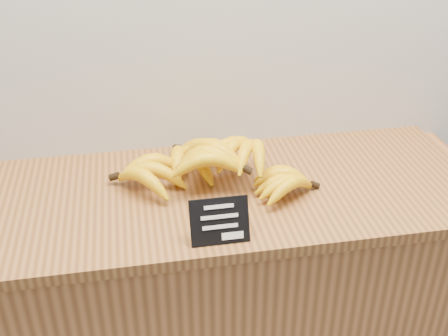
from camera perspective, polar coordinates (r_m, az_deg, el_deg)
counter at (r=1.77m, az=-0.30°, el=-15.28°), size 1.47×0.50×0.90m
counter_top at (r=1.47m, az=-0.35°, el=-2.55°), size 1.35×0.54×0.03m
chalkboard_sign at (r=1.25m, az=-0.45°, el=-5.43°), size 0.13×0.04×0.10m
banana_pile at (r=1.45m, az=-1.29°, el=0.24°), size 0.53×0.39×0.12m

